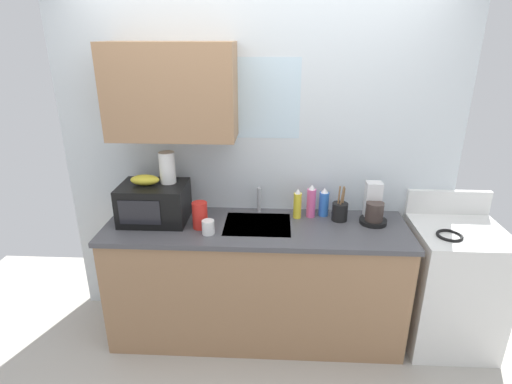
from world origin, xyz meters
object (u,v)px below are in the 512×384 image
microwave (154,203)px  dish_soap_bottle_pink (311,202)px  paper_towel_roll (167,168)px  mug_white (208,227)px  dish_soap_bottle_blue (324,203)px  cereal_canister (200,215)px  utensil_crock (340,211)px  banana_bunch (145,180)px  dish_soap_bottle_yellow (297,204)px  coffee_maker (373,208)px  stove_range (450,285)px

microwave → dish_soap_bottle_pink: (1.11, 0.12, -0.02)m
paper_towel_roll → mug_white: 0.51m
dish_soap_bottle_blue → cereal_canister: size_ratio=1.15×
paper_towel_roll → utensil_crock: bearing=0.9°
banana_bunch → dish_soap_bottle_blue: (1.25, 0.15, -0.21)m
dish_soap_bottle_yellow → utensil_crock: 0.30m
banana_bunch → paper_towel_roll: paper_towel_roll is taller
dish_soap_bottle_yellow → dish_soap_bottle_blue: dish_soap_bottle_yellow is taller
coffee_maker → dish_soap_bottle_pink: size_ratio=1.14×
stove_range → cereal_canister: 1.86m
banana_bunch → cereal_canister: banana_bunch is taller
cereal_canister → mug_white: size_ratio=1.94×
mug_white → utensil_crock: bearing=16.1°
banana_bunch → dish_soap_bottle_yellow: size_ratio=0.90×
stove_range → dish_soap_bottle_blue: dish_soap_bottle_blue is taller
coffee_maker → mug_white: 1.16m
stove_range → banana_bunch: (-2.17, 0.05, 0.75)m
paper_towel_roll → dish_soap_bottle_yellow: paper_towel_roll is taller
dish_soap_bottle_yellow → dish_soap_bottle_pink: (0.10, 0.02, 0.01)m
banana_bunch → microwave: bearing=-1.8°
coffee_maker → utensil_crock: coffee_maker is taller
stove_range → dish_soap_bottle_pink: dish_soap_bottle_pink is taller
dish_soap_bottle_yellow → cereal_canister: bearing=-163.5°
microwave → banana_bunch: bearing=178.2°
stove_range → microwave: bearing=178.8°
dish_soap_bottle_blue → mug_white: 0.86m
dish_soap_bottle_blue → coffee_maker: bearing=-15.0°
paper_towel_roll → cereal_canister: size_ratio=1.19×
dish_soap_bottle_pink → banana_bunch: bearing=-174.0°
stove_range → coffee_maker: bearing=169.8°
stove_range → paper_towel_roll: size_ratio=4.91×
dish_soap_bottle_blue → utensil_crock: utensil_crock is taller
dish_soap_bottle_blue → utensil_crock: 0.14m
mug_white → dish_soap_bottle_pink: bearing=24.0°
paper_towel_roll → dish_soap_bottle_yellow: 0.95m
banana_bunch → utensil_crock: bearing=2.9°
utensil_crock → cereal_canister: bearing=-170.1°
banana_bunch → dish_soap_bottle_yellow: banana_bunch is taller
paper_towel_roll → utensil_crock: 1.25m
microwave → coffee_maker: bearing=2.2°
dish_soap_bottle_yellow → cereal_canister: (-0.67, -0.20, -0.01)m
cereal_canister → mug_white: 0.12m
dish_soap_bottle_yellow → cereal_canister: size_ratio=1.21×
coffee_maker → microwave: bearing=-177.8°
stove_range → mug_white: bearing=-175.2°
dish_soap_bottle_yellow → mug_white: size_ratio=2.35×
stove_range → mug_white: stove_range is taller
stove_range → paper_towel_roll: bearing=177.3°
coffee_maker → dish_soap_bottle_blue: coffee_maker is taller
banana_bunch → dish_soap_bottle_pink: bearing=6.0°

